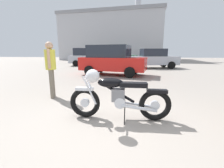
% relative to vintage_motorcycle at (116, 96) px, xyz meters
% --- Properties ---
extents(ground_plane, '(80.00, 80.00, 0.00)m').
position_rel_vintage_motorcycle_xyz_m(ground_plane, '(-0.06, -0.21, -0.49)').
color(ground_plane, gray).
extents(vintage_motorcycle, '(2.08, 0.74, 1.07)m').
position_rel_vintage_motorcycle_xyz_m(vintage_motorcycle, '(0.00, 0.00, 0.00)').
color(vintage_motorcycle, black).
rests_on(vintage_motorcycle, ground_plane).
extents(bystander, '(0.30, 0.44, 1.66)m').
position_rel_vintage_motorcycle_xyz_m(bystander, '(-2.09, 1.27, 0.53)').
color(bystander, '#706656').
rests_on(bystander, ground_plane).
extents(silver_sedan_mid, '(4.14, 2.35, 1.78)m').
position_rel_vintage_motorcycle_xyz_m(silver_sedan_mid, '(-0.93, 6.24, 0.43)').
color(silver_sedan_mid, black).
rests_on(silver_sedan_mid, ground_plane).
extents(red_hatchback_near, '(4.13, 2.33, 1.78)m').
position_rel_vintage_motorcycle_xyz_m(red_hatchback_near, '(-4.30, 12.50, 0.43)').
color(red_hatchback_near, black).
rests_on(red_hatchback_near, ground_plane).
extents(pale_sedan_back, '(4.45, 2.50, 1.67)m').
position_rel_vintage_motorcycle_xyz_m(pale_sedan_back, '(2.07, 10.86, 0.34)').
color(pale_sedan_back, black).
rests_on(pale_sedan_back, ground_plane).
extents(white_estate_far, '(4.95, 2.65, 1.74)m').
position_rel_vintage_motorcycle_xyz_m(white_estate_far, '(-1.72, 14.45, 0.45)').
color(white_estate_far, black).
rests_on(white_estate_far, ground_plane).
extents(industrial_building, '(18.87, 14.88, 17.33)m').
position_rel_vintage_motorcycle_xyz_m(industrial_building, '(-3.23, 28.10, 3.62)').
color(industrial_building, '#B2B2B7').
rests_on(industrial_building, ground_plane).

